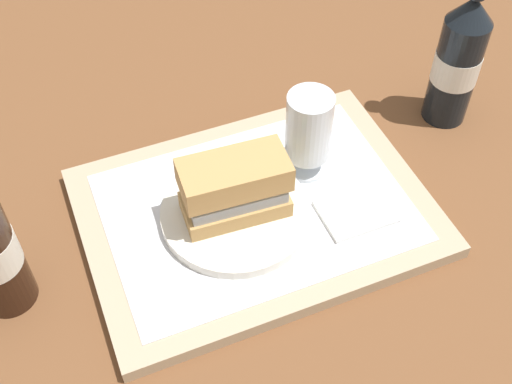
{
  "coord_description": "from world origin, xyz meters",
  "views": [
    {
      "loc": [
        -0.21,
        -0.5,
        0.68
      ],
      "look_at": [
        0.0,
        0.0,
        0.05
      ],
      "focal_mm": 46.54,
      "sensor_mm": 36.0,
      "label": 1
    }
  ],
  "objects_px": {
    "beer_glass": "(308,132)",
    "sandwich": "(237,187)",
    "beer_bottle": "(458,59)",
    "plate": "(236,214)"
  },
  "relations": [
    {
      "from": "plate",
      "to": "beer_bottle",
      "type": "xyz_separation_m",
      "value": [
        0.37,
        0.08,
        0.08
      ]
    },
    {
      "from": "plate",
      "to": "beer_bottle",
      "type": "bearing_deg",
      "value": 12.63
    },
    {
      "from": "beer_glass",
      "to": "beer_bottle",
      "type": "relative_size",
      "value": 0.47
    },
    {
      "from": "sandwich",
      "to": "beer_glass",
      "type": "bearing_deg",
      "value": 24.46
    },
    {
      "from": "plate",
      "to": "sandwich",
      "type": "height_order",
      "value": "sandwich"
    },
    {
      "from": "sandwich",
      "to": "beer_bottle",
      "type": "relative_size",
      "value": 0.51
    },
    {
      "from": "beer_glass",
      "to": "sandwich",
      "type": "bearing_deg",
      "value": -159.21
    },
    {
      "from": "sandwich",
      "to": "beer_bottle",
      "type": "bearing_deg",
      "value": 16.44
    },
    {
      "from": "beer_glass",
      "to": "plate",
      "type": "bearing_deg",
      "value": -159.85
    },
    {
      "from": "sandwich",
      "to": "beer_glass",
      "type": "relative_size",
      "value": 1.08
    }
  ]
}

